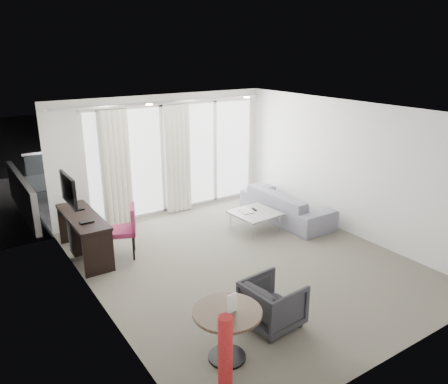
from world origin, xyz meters
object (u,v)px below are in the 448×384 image
tub_armchair (273,304)px  coffee_table (255,221)px  desk (84,236)px  desk_chair (122,232)px  rattan_chair_b (211,163)px  sofa (286,205)px  red_lamp (225,368)px  rattan_chair_a (166,176)px  round_table (227,335)px

tub_armchair → coffee_table: (1.74, 2.68, -0.13)m
desk → desk_chair: (0.55, -0.35, 0.08)m
desk_chair → rattan_chair_b: desk_chair is taller
rattan_chair_b → tub_armchair: bearing=-122.2°
tub_armchair → sofa: (2.67, 2.79, 0.00)m
tub_armchair → red_lamp: bearing=119.3°
desk → tub_armchair: desk is taller
desk → red_lamp: size_ratio=1.44×
rattan_chair_b → coffee_table: bearing=-116.0°
red_lamp → rattan_chair_a: size_ratio=1.49×
tub_armchair → coffee_table: bearing=-37.8°
desk → rattan_chair_b: desk is taller
sofa → tub_armchair: bearing=136.3°
sofa → rattan_chair_b: (0.39, 3.72, 0.05)m
sofa → rattan_chair_b: bearing=-6.0°
coffee_table → rattan_chair_a: size_ratio=1.10×
tub_armchair → rattan_chair_a: rattan_chair_a is taller
desk → round_table: (0.61, -3.60, -0.06)m
desk_chair → red_lamp: (-0.43, -3.95, 0.11)m
desk_chair → round_table: 3.25m
rattan_chair_a → sofa: bearing=-49.1°
coffee_table → round_table: bearing=-132.0°
tub_armchair → rattan_chair_a: size_ratio=0.91×
rattan_chair_a → rattan_chair_b: bearing=35.6°
round_table → coffee_table: (2.61, 2.90, -0.13)m
coffee_table → red_lamp: bearing=-130.8°
desk → rattan_chair_b: (4.53, 3.13, -0.01)m
red_lamp → rattan_chair_a: (2.77, 6.97, -0.19)m
sofa → rattan_chair_b: 3.74m
tub_armchair → coffee_table: size_ratio=0.83×
round_table → rattan_chair_b: size_ratio=1.09×
red_lamp → rattan_chair_b: (4.41, 7.43, -0.20)m
rattan_chair_a → desk: bearing=-117.4°
desk_chair → desk: bearing=170.5°
desk_chair → rattan_chair_b: (3.98, 3.48, -0.10)m
desk → tub_armchair: (1.48, -3.38, -0.07)m
coffee_table → rattan_chair_b: (1.31, 3.83, 0.18)m
red_lamp → tub_armchair: 1.66m
coffee_table → sofa: (0.92, 0.11, 0.13)m
coffee_table → sofa: 0.94m
round_table → rattan_chair_a: size_ratio=1.05×
rattan_chair_b → desk_chair: bearing=-145.9°
desk_chair → tub_armchair: bearing=-49.9°
rattan_chair_b → desk: bearing=-152.4°
coffee_table → sofa: bearing=6.9°
desk_chair → sofa: bearing=19.3°
tub_armchair → rattan_chair_a: 6.21m
desk → sofa: size_ratio=0.75×
desk → rattan_chair_a: size_ratio=2.14×
desk_chair → tub_armchair: (0.92, -3.03, -0.15)m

